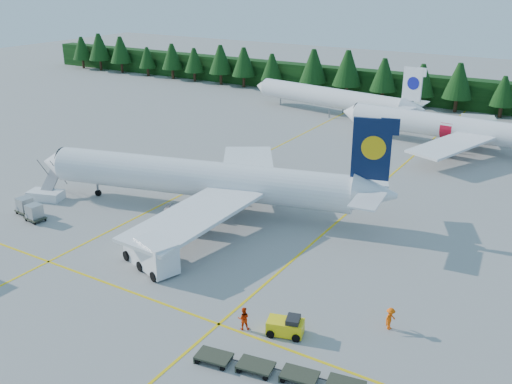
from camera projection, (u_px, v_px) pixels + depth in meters
The scene contains 16 objects.
ground at pixel (203, 273), 52.91m from camera, with size 320.00×320.00×0.00m, color #9B9A95.
taxi_stripe_a at pixel (207, 182), 75.60m from camera, with size 0.25×120.00×0.01m, color yellow.
taxi_stripe_b at pixel (347, 213), 65.90m from camera, with size 0.25×120.00×0.01m, color yellow.
taxi_stripe_cross at pixel (160, 303), 48.13m from camera, with size 80.00×0.25×0.01m, color yellow.
treeline_hedge at pixel (439, 91), 117.03m from camera, with size 220.00×4.00×6.00m, color black.
airliner_navy at pixel (193, 178), 66.10m from camera, with size 41.53×33.76×12.30m.
airliner_red at pixel (445, 127), 89.65m from camera, with size 37.15×30.51×10.80m.
airliner_far_left at pixel (324, 96), 110.75m from camera, with size 36.85×9.24×10.78m.
airstairs at pixel (47, 192), 69.87m from camera, with size 4.61×6.26×3.74m.
service_truck at pixel (150, 252), 53.47m from camera, with size 7.00×4.40×3.18m.
baggage_tug at pixel (286, 326), 43.74m from camera, with size 3.10×2.23×1.49m.
dolly_train at pixel (277, 370), 39.35m from camera, with size 12.00×4.08×0.15m.
uld_pair at pixel (30, 208), 64.38m from camera, with size 4.94×2.65×1.64m.
crew_a at pixel (133, 252), 54.93m from camera, with size 0.61×0.40×1.69m, color red.
crew_b at pixel (244, 318), 44.29m from camera, with size 0.93×0.72×1.91m, color red.
crew_c at pixel (390, 319), 44.29m from camera, with size 0.77×0.52×1.87m, color #F95305.
Camera 1 is at (28.48, -37.16, 26.22)m, focal length 40.00 mm.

